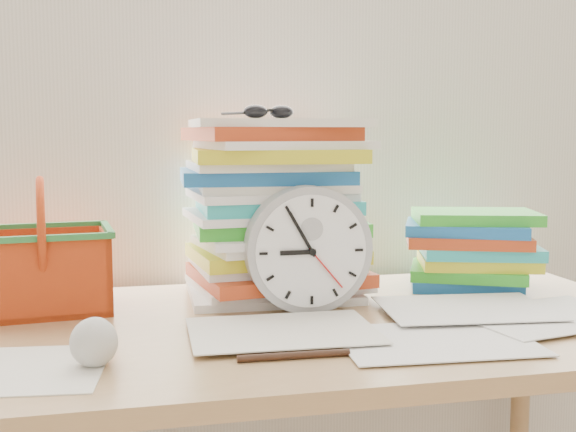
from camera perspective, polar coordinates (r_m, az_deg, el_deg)
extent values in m
cube|color=silver|center=(1.65, -3.50, 16.10)|extent=(4.00, 0.04, 2.70)
cube|color=silver|center=(1.62, -3.37, 14.47)|extent=(2.40, 0.01, 2.50)
cube|color=#A37B4C|center=(1.28, -0.33, -8.94)|extent=(1.40, 0.70, 0.03)
cylinder|color=#A37B4C|center=(1.90, 17.79, -15.89)|extent=(0.04, 0.04, 0.72)
cylinder|color=#A3A4A5|center=(1.32, 1.60, -2.65)|extent=(0.23, 0.05, 0.23)
sphere|color=silver|center=(1.07, -15.11, -9.57)|extent=(0.07, 0.07, 0.07)
cylinder|color=black|center=(1.07, 0.47, -10.97)|extent=(0.17, 0.02, 0.01)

